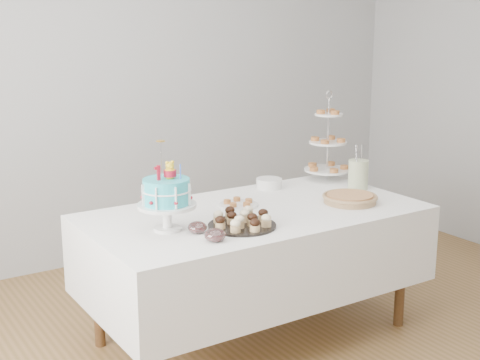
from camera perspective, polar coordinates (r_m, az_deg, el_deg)
floor at (r=3.87m, az=3.77°, el=-14.70°), size 5.00×5.00×0.00m
walls at (r=3.44m, az=4.12°, el=5.48°), size 5.04×4.04×2.70m
table at (r=3.88m, az=1.25°, el=-5.86°), size 1.92×1.02×0.77m
birthday_cake at (r=3.44m, az=-6.26°, el=-2.28°), size 0.30×0.30×0.47m
cupcake_tray at (r=3.51m, az=0.18°, el=-3.38°), size 0.36×0.36×0.08m
pie at (r=4.01m, az=9.36°, el=-1.52°), size 0.33×0.33×0.05m
tiered_stand at (r=4.53m, az=7.51°, el=3.16°), size 0.31×0.31×0.60m
plate_stack at (r=4.30m, az=2.49°, el=-0.29°), size 0.16×0.16×0.06m
pastry_plate at (r=3.90m, az=-0.13°, el=-2.01°), size 0.23×0.23×0.03m
jam_bowl_a at (r=3.29m, az=-2.15°, el=-4.73°), size 0.11×0.11×0.06m
jam_bowl_b at (r=3.42m, az=-3.66°, el=-4.06°), size 0.10×0.10×0.06m
utensil_pitcher at (r=4.34m, az=10.06°, el=0.57°), size 0.13×0.13×0.29m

